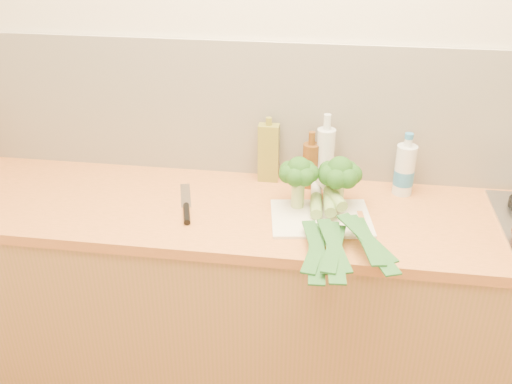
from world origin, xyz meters
TOP-DOWN VIEW (x-y plane):
  - room_shell at (0.00, 1.49)m, footprint 3.50×3.50m
  - counter at (0.00, 1.20)m, footprint 3.20×0.62m
  - chopping_board at (0.11, 1.15)m, footprint 0.38×0.31m
  - broccoli_left at (0.02, 1.22)m, footprint 0.14×0.15m
  - broccoli_right at (0.17, 1.24)m, footprint 0.16×0.16m
  - leek_front at (0.10, 1.11)m, footprint 0.11×0.63m
  - leek_mid at (0.15, 1.10)m, footprint 0.12×0.64m
  - leek_back at (0.19, 1.11)m, footprint 0.28×0.61m
  - chefs_knife at (-0.37, 1.14)m, footprint 0.12×0.31m
  - oil_tin at (-0.11, 1.44)m, footprint 0.08×0.05m
  - glass_bottle at (0.11, 1.41)m, footprint 0.07×0.07m
  - amber_bottle at (0.06, 1.40)m, footprint 0.06×0.06m
  - water_bottle at (0.41, 1.40)m, footprint 0.08×0.08m

SIDE VIEW (x-z plane):
  - counter at x=0.00m, z-range 0.00..0.90m
  - chopping_board at x=0.11m, z-range 0.90..0.91m
  - chefs_knife at x=-0.37m, z-range 0.90..0.92m
  - leek_front at x=0.10m, z-range 0.91..0.95m
  - leek_mid at x=0.15m, z-range 0.93..0.97m
  - leek_back at x=0.19m, z-range 0.95..0.99m
  - water_bottle at x=0.41m, z-range 0.88..1.11m
  - amber_bottle at x=0.06m, z-range 0.88..1.11m
  - oil_tin at x=-0.11m, z-range 0.89..1.15m
  - glass_bottle at x=0.11m, z-range 0.88..1.17m
  - broccoli_right at x=0.17m, z-range 0.94..1.14m
  - broccoli_left at x=0.02m, z-range 0.95..1.14m
  - room_shell at x=0.00m, z-range -0.58..2.92m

